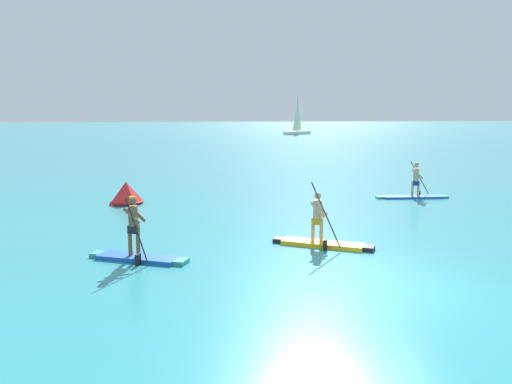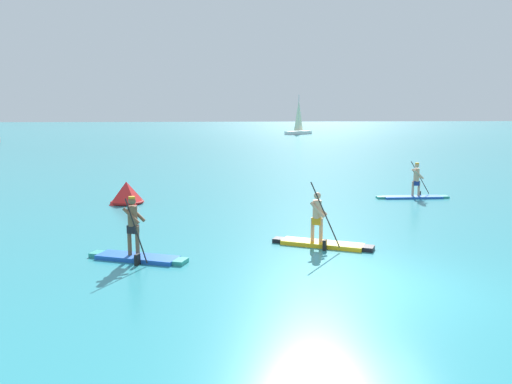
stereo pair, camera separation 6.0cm
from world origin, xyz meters
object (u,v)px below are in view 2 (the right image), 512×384
at_px(paddleboarder_near_left, 136,247).
at_px(paddleboarder_far_right, 414,191).
at_px(paddleboarder_mid_center, 321,236).
at_px(race_marker_buoy, 127,194).
at_px(sailboat_right_horizon, 298,130).

xyz_separation_m(paddleboarder_near_left, paddleboarder_far_right, (11.80, 8.71, -0.03)).
bearing_deg(paddleboarder_far_right, paddleboarder_near_left, -140.30).
xyz_separation_m(paddleboarder_mid_center, paddleboarder_far_right, (6.47, 7.92, 0.02)).
distance_m(race_marker_buoy, sailboat_right_horizon, 73.29).
distance_m(paddleboarder_mid_center, sailboat_right_horizon, 79.47).
relative_size(paddleboarder_near_left, sailboat_right_horizon, 0.38).
bearing_deg(sailboat_right_horizon, paddleboarder_mid_center, 39.79).
bearing_deg(race_marker_buoy, paddleboarder_mid_center, -50.38).
xyz_separation_m(paddleboarder_near_left, paddleboarder_mid_center, (5.33, 0.79, -0.05)).
distance_m(paddleboarder_near_left, sailboat_right_horizon, 81.44).
relative_size(paddleboarder_far_right, sailboat_right_horizon, 0.47).
height_order(paddleboarder_near_left, paddleboarder_far_right, paddleboarder_near_left).
height_order(paddleboarder_far_right, race_marker_buoy, paddleboarder_far_right).
height_order(paddleboarder_mid_center, sailboat_right_horizon, sailboat_right_horizon).
distance_m(paddleboarder_mid_center, race_marker_buoy, 10.52).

